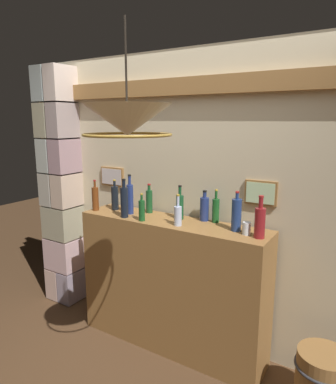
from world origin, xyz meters
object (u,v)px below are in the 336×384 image
at_px(liquor_bottle_bourbon, 178,215).
at_px(liquor_bottle_rye, 260,222).
at_px(liquor_bottle_amaro, 204,208).
at_px(liquor_bottle_port, 142,210).
at_px(liquor_bottle_vermouth, 95,198).
at_px(liquor_bottle_rum, 130,198).
at_px(liquor_bottle_sherry, 115,198).
at_px(glass_tumbler_rocks, 247,228).
at_px(liquor_bottle_scotch, 124,202).
at_px(liquor_bottle_vodka, 149,201).
at_px(wooden_barrel, 321,383).
at_px(liquor_bottle_gin, 236,214).
at_px(liquor_bottle_tequila, 216,210).
at_px(liquor_bottle_mezcal, 180,206).
at_px(pendant_lamp, 127,121).

distance_m(liquor_bottle_bourbon, liquor_bottle_rye, 0.64).
relative_size(liquor_bottle_amaro, liquor_bottle_port, 1.09).
relative_size(liquor_bottle_vermouth, liquor_bottle_rum, 0.81).
distance_m(liquor_bottle_sherry, glass_tumbler_rocks, 1.28).
xyz_separation_m(liquor_bottle_scotch, liquor_bottle_vodka, (0.09, 0.24, -0.03)).
xyz_separation_m(liquor_bottle_sherry, wooden_barrel, (1.87, -0.14, -1.02)).
height_order(liquor_bottle_gin, glass_tumbler_rocks, liquor_bottle_gin).
xyz_separation_m(liquor_bottle_rye, liquor_bottle_tequila, (-0.42, 0.19, -0.01)).
xyz_separation_m(liquor_bottle_rum, liquor_bottle_bourbon, (0.53, -0.08, -0.05)).
height_order(liquor_bottle_bourbon, glass_tumbler_rocks, liquor_bottle_bourbon).
height_order(liquor_bottle_amaro, liquor_bottle_rum, liquor_bottle_rum).
xyz_separation_m(liquor_bottle_vermouth, glass_tumbler_rocks, (1.41, 0.06, -0.07)).
height_order(liquor_bottle_vodka, liquor_bottle_tequila, liquor_bottle_tequila).
height_order(liquor_bottle_vermouth, liquor_bottle_amaro, liquor_bottle_vermouth).
relative_size(liquor_bottle_mezcal, liquor_bottle_port, 1.24).
height_order(liquor_bottle_vermouth, liquor_bottle_vodka, liquor_bottle_vermouth).
distance_m(liquor_bottle_scotch, liquor_bottle_amaro, 0.68).
xyz_separation_m(liquor_bottle_amaro, liquor_bottle_port, (-0.43, -0.28, -0.01)).
bearing_deg(liquor_bottle_rum, pendant_lamp, -51.92).
height_order(liquor_bottle_mezcal, liquor_bottle_tequila, liquor_bottle_mezcal).
bearing_deg(liquor_bottle_mezcal, liquor_bottle_rye, -9.33).
xyz_separation_m(liquor_bottle_sherry, pendant_lamp, (0.84, -0.85, 0.69)).
distance_m(liquor_bottle_amaro, glass_tumbler_rocks, 0.45).
distance_m(liquor_bottle_gin, pendant_lamp, 1.13).
bearing_deg(wooden_barrel, liquor_bottle_mezcal, 171.09).
bearing_deg(liquor_bottle_tequila, liquor_bottle_vermouth, -168.27).
height_order(liquor_bottle_vermouth, liquor_bottle_rum, liquor_bottle_rum).
distance_m(liquor_bottle_vermouth, wooden_barrel, 2.25).
xyz_separation_m(liquor_bottle_tequila, glass_tumbler_rocks, (0.32, -0.17, -0.06)).
xyz_separation_m(liquor_bottle_rum, glass_tumbler_rocks, (1.07, -0.01, -0.09)).
height_order(liquor_bottle_scotch, wooden_barrel, liquor_bottle_scotch).
relative_size(liquor_bottle_scotch, liquor_bottle_rum, 0.95).
height_order(liquor_bottle_scotch, liquor_bottle_rye, liquor_bottle_scotch).
height_order(liquor_bottle_gin, liquor_bottle_port, liquor_bottle_gin).
distance_m(liquor_bottle_vodka, liquor_bottle_rum, 0.17).
bearing_deg(liquor_bottle_sherry, liquor_bottle_vodka, 13.63).
distance_m(liquor_bottle_rum, liquor_bottle_port, 0.25).
height_order(liquor_bottle_sherry, pendant_lamp, pendant_lamp).
xyz_separation_m(liquor_bottle_mezcal, liquor_bottle_bourbon, (0.08, -0.17, -0.02)).
distance_m(liquor_bottle_port, wooden_barrel, 1.76).
relative_size(liquor_bottle_vodka, liquor_bottle_gin, 0.87).
bearing_deg(liquor_bottle_mezcal, liquor_bottle_vodka, 174.27).
relative_size(liquor_bottle_bourbon, liquor_bottle_rye, 0.82).
relative_size(liquor_bottle_amaro, glass_tumbler_rocks, 2.72).
bearing_deg(liquor_bottle_vodka, liquor_bottle_tequila, 3.26).
relative_size(liquor_bottle_tequila, glass_tumbler_rocks, 2.94).
xyz_separation_m(glass_tumbler_rocks, pendant_lamp, (-0.44, -0.80, 0.76)).
xyz_separation_m(liquor_bottle_vodka, liquor_bottle_bourbon, (0.41, -0.20, -0.02)).
bearing_deg(liquor_bottle_sherry, liquor_bottle_tequila, 6.88).
xyz_separation_m(liquor_bottle_scotch, liquor_bottle_tequila, (0.72, 0.27, -0.03)).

